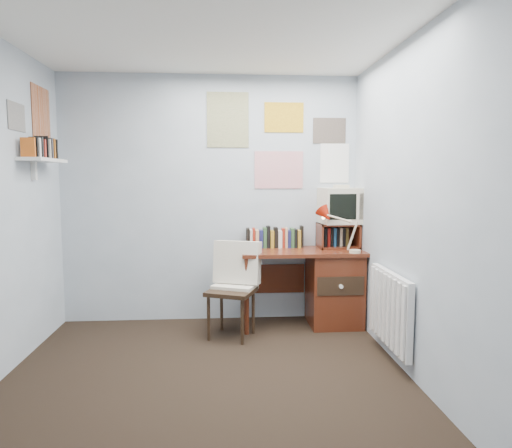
# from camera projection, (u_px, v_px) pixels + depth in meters

# --- Properties ---
(ground) EXTENTS (3.50, 3.50, 0.00)m
(ground) POSITION_uv_depth(u_px,v_px,m) (206.00, 398.00, 3.05)
(ground) COLOR black
(ground) RESTS_ON ground
(back_wall) EXTENTS (3.00, 0.02, 2.50)m
(back_wall) POSITION_uv_depth(u_px,v_px,m) (211.00, 199.00, 4.66)
(back_wall) COLOR #B2BDCB
(back_wall) RESTS_ON ground
(right_wall) EXTENTS (0.02, 3.50, 2.50)m
(right_wall) POSITION_uv_depth(u_px,v_px,m) (430.00, 211.00, 3.03)
(right_wall) COLOR #B2BDCB
(right_wall) RESTS_ON ground
(ceiling) EXTENTS (3.00, 3.50, 0.02)m
(ceiling) POSITION_uv_depth(u_px,v_px,m) (201.00, 9.00, 2.80)
(ceiling) COLOR white
(ceiling) RESTS_ON back_wall
(desk) EXTENTS (1.20, 0.55, 0.76)m
(desk) POSITION_uv_depth(u_px,v_px,m) (328.00, 285.00, 4.56)
(desk) COLOR #5C2515
(desk) RESTS_ON ground
(desk_chair) EXTENTS (0.56, 0.55, 0.86)m
(desk_chair) POSITION_uv_depth(u_px,v_px,m) (231.00, 292.00, 4.19)
(desk_chair) COLOR black
(desk_chair) RESTS_ON ground
(desk_lamp) EXTENTS (0.31, 0.28, 0.39)m
(desk_lamp) POSITION_uv_depth(u_px,v_px,m) (355.00, 232.00, 4.30)
(desk_lamp) COLOR #A91D0B
(desk_lamp) RESTS_ON desk
(tv_riser) EXTENTS (0.40, 0.30, 0.25)m
(tv_riser) POSITION_uv_depth(u_px,v_px,m) (338.00, 236.00, 4.63)
(tv_riser) COLOR #5C2515
(tv_riser) RESTS_ON desk
(crt_tv) EXTENTS (0.45, 0.42, 0.39)m
(crt_tv) POSITION_uv_depth(u_px,v_px,m) (341.00, 204.00, 4.62)
(crt_tv) COLOR beige
(crt_tv) RESTS_ON tv_riser
(book_row) EXTENTS (0.60, 0.14, 0.22)m
(book_row) POSITION_uv_depth(u_px,v_px,m) (276.00, 237.00, 4.66)
(book_row) COLOR #5C2515
(book_row) RESTS_ON desk
(radiator) EXTENTS (0.09, 0.80, 0.60)m
(radiator) POSITION_uv_depth(u_px,v_px,m) (390.00, 309.00, 3.66)
(radiator) COLOR white
(radiator) RESTS_ON right_wall
(wall_shelf) EXTENTS (0.20, 0.62, 0.24)m
(wall_shelf) POSITION_uv_depth(u_px,v_px,m) (43.00, 160.00, 3.88)
(wall_shelf) COLOR white
(wall_shelf) RESTS_ON left_wall
(posters_back) EXTENTS (1.20, 0.01, 0.90)m
(posters_back) POSITION_uv_depth(u_px,v_px,m) (279.00, 140.00, 4.64)
(posters_back) COLOR white
(posters_back) RESTS_ON back_wall
(posters_left) EXTENTS (0.01, 0.70, 0.60)m
(posters_left) POSITION_uv_depth(u_px,v_px,m) (30.00, 115.00, 3.83)
(posters_left) COLOR white
(posters_left) RESTS_ON left_wall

